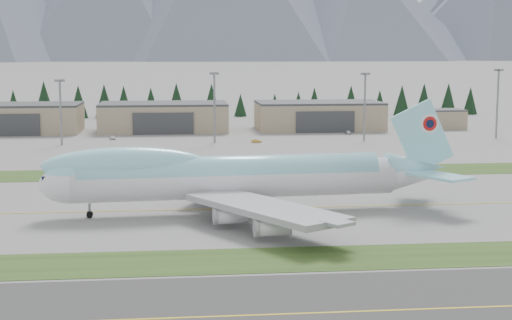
{
  "coord_description": "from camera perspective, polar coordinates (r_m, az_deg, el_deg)",
  "views": [
    {
      "loc": [
        -11.25,
        -149.67,
        30.84
      ],
      "look_at": [
        5.73,
        10.98,
        8.0
      ],
      "focal_mm": 55.0,
      "sensor_mm": 36.0,
      "label": 1
    }
  ],
  "objects": [
    {
      "name": "service_vehicle_b",
      "position": [
        261.31,
        0.03,
        1.27
      ],
      "size": [
        3.57,
        1.68,
        1.13
      ],
      "primitive_type": "imported",
      "rotation": [
        0.0,
        0.0,
        1.71
      ],
      "color": "gold",
      "rests_on": "ground"
    },
    {
      "name": "hangar_right",
      "position": [
        305.86,
        4.59,
        3.25
      ],
      "size": [
        48.0,
        26.6,
        10.8
      ],
      "color": "gray",
      "rests_on": "ground"
    },
    {
      "name": "service_vehicle_a",
      "position": [
        275.11,
        -10.4,
        1.48
      ],
      "size": [
        2.58,
        4.0,
        1.27
      ],
      "primitive_type": "imported",
      "rotation": [
        0.0,
        0.0,
        0.32
      ],
      "color": "silver",
      "rests_on": "ground"
    },
    {
      "name": "conifer_belt",
      "position": [
        361.75,
        -5.78,
        4.28
      ],
      "size": [
        272.41,
        15.24,
        16.96
      ],
      "color": "black",
      "rests_on": "ground"
    },
    {
      "name": "hangar_center",
      "position": [
        300.67,
        -6.74,
        3.14
      ],
      "size": [
        48.0,
        26.6,
        10.8
      ],
      "color": "gray",
      "rests_on": "ground"
    },
    {
      "name": "ground",
      "position": [
        153.23,
        -1.7,
        -3.57
      ],
      "size": [
        7000.0,
        7000.0,
        0.0
      ],
      "primitive_type": "plane",
      "color": "slate",
      "rests_on": "ground"
    },
    {
      "name": "taxiway_line_main",
      "position": [
        153.23,
        -1.7,
        -3.57
      ],
      "size": [
        400.0,
        0.4,
        0.02
      ],
      "primitive_type": "cube",
      "color": "gold",
      "rests_on": "ground"
    },
    {
      "name": "boeing_747_freighter",
      "position": [
        148.62,
        -1.8,
        -1.17
      ],
      "size": [
        80.89,
        69.76,
        21.33
      ],
      "rotation": [
        0.0,
        0.0,
        0.07
      ],
      "color": "white",
      "rests_on": "ground"
    },
    {
      "name": "taxiway_line_near",
      "position": [
        93.62,
        1.23,
        -11.19
      ],
      "size": [
        400.0,
        0.4,
        0.02
      ],
      "primitive_type": "cube",
      "color": "gold",
      "rests_on": "ground"
    },
    {
      "name": "grass_strip_far",
      "position": [
        197.42,
        -2.69,
        -0.95
      ],
      "size": [
        400.0,
        18.0,
        0.08
      ],
      "primitive_type": "cube",
      "color": "#2C4A1A",
      "rests_on": "ground"
    },
    {
      "name": "service_vehicle_c",
      "position": [
        289.91,
        6.74,
        1.88
      ],
      "size": [
        1.93,
        4.25,
        1.2
      ],
      "primitive_type": "imported",
      "rotation": [
        0.0,
        0.0,
        -0.06
      ],
      "color": "#B9BBBF",
      "rests_on": "ground"
    },
    {
      "name": "hangar_left",
      "position": [
        306.33,
        -17.09,
        2.93
      ],
      "size": [
        48.0,
        26.6,
        10.8
      ],
      "color": "gray",
      "rests_on": "ground"
    },
    {
      "name": "control_shed",
      "position": [
        317.22,
        13.58,
        2.93
      ],
      "size": [
        14.0,
        12.0,
        7.6
      ],
      "color": "gray",
      "rests_on": "ground"
    },
    {
      "name": "asphalt_taxiway",
      "position": [
        93.62,
        1.23,
        -11.19
      ],
      "size": [
        400.0,
        32.0,
        0.04
      ],
      "primitive_type": "cube",
      "color": "#373737",
      "rests_on": "ground"
    },
    {
      "name": "grass_strip_near",
      "position": [
        116.4,
        -0.27,
        -7.32
      ],
      "size": [
        400.0,
        14.0,
        0.08
      ],
      "primitive_type": "cube",
      "color": "#2C4A1A",
      "rests_on": "ground"
    },
    {
      "name": "floodlight_masts",
      "position": [
        261.14,
        -6.62,
        4.82
      ],
      "size": [
        206.92,
        9.06,
        24.74
      ],
      "color": "gray",
      "rests_on": "ground"
    }
  ]
}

